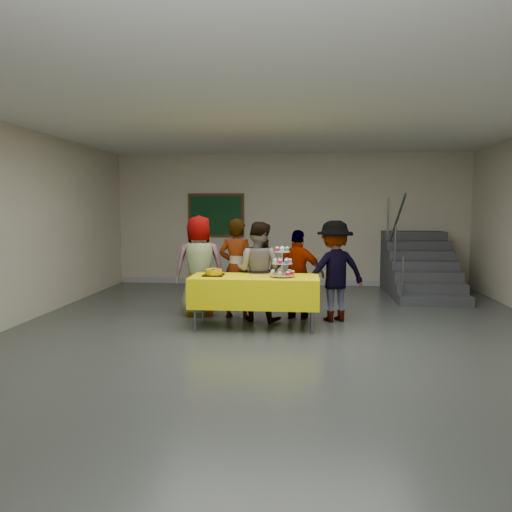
{
  "coord_description": "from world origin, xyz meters",
  "views": [
    {
      "loc": [
        0.3,
        -6.44,
        1.78
      ],
      "look_at": [
        -0.4,
        0.99,
        1.05
      ],
      "focal_mm": 35.0,
      "sensor_mm": 36.0,
      "label": 1
    }
  ],
  "objects_px": {
    "bake_table": "(255,291)",
    "schoolchild_c": "(258,271)",
    "bear_cake": "(214,272)",
    "schoolchild_a": "(199,266)",
    "schoolchild_b": "(237,268)",
    "staircase": "(418,270)",
    "cupcake_stand": "(282,265)",
    "schoolchild_d": "(298,275)",
    "noticeboard": "(216,215)",
    "schoolchild_e": "(334,271)"
  },
  "relations": [
    {
      "from": "bake_table",
      "to": "schoolchild_c",
      "type": "distance_m",
      "value": 0.55
    },
    {
      "from": "bear_cake",
      "to": "schoolchild_a",
      "type": "height_order",
      "value": "schoolchild_a"
    },
    {
      "from": "bear_cake",
      "to": "schoolchild_c",
      "type": "xyz_separation_m",
      "value": [
        0.62,
        0.49,
        -0.05
      ]
    },
    {
      "from": "schoolchild_b",
      "to": "staircase",
      "type": "bearing_deg",
      "value": -132.24
    },
    {
      "from": "schoolchild_a",
      "to": "schoolchild_c",
      "type": "height_order",
      "value": "schoolchild_a"
    },
    {
      "from": "schoolchild_a",
      "to": "cupcake_stand",
      "type": "bearing_deg",
      "value": 136.93
    },
    {
      "from": "schoolchild_b",
      "to": "schoolchild_d",
      "type": "height_order",
      "value": "schoolchild_b"
    },
    {
      "from": "bear_cake",
      "to": "noticeboard",
      "type": "xyz_separation_m",
      "value": [
        -0.69,
        4.17,
        0.77
      ]
    },
    {
      "from": "schoolchild_e",
      "to": "staircase",
      "type": "relative_size",
      "value": 0.66
    },
    {
      "from": "schoolchild_c",
      "to": "schoolchild_b",
      "type": "bearing_deg",
      "value": -4.03
    },
    {
      "from": "schoolchild_b",
      "to": "noticeboard",
      "type": "height_order",
      "value": "noticeboard"
    },
    {
      "from": "schoolchild_a",
      "to": "schoolchild_b",
      "type": "distance_m",
      "value": 0.66
    },
    {
      "from": "schoolchild_a",
      "to": "schoolchild_c",
      "type": "xyz_separation_m",
      "value": [
        1.0,
        -0.29,
        -0.05
      ]
    },
    {
      "from": "bear_cake",
      "to": "schoolchild_d",
      "type": "relative_size",
      "value": 0.25
    },
    {
      "from": "noticeboard",
      "to": "staircase",
      "type": "bearing_deg",
      "value": -10.75
    },
    {
      "from": "staircase",
      "to": "schoolchild_a",
      "type": "bearing_deg",
      "value": -148.05
    },
    {
      "from": "schoolchild_a",
      "to": "noticeboard",
      "type": "distance_m",
      "value": 3.49
    },
    {
      "from": "cupcake_stand",
      "to": "schoolchild_c",
      "type": "relative_size",
      "value": 0.29
    },
    {
      "from": "schoolchild_b",
      "to": "staircase",
      "type": "distance_m",
      "value": 4.4
    },
    {
      "from": "schoolchild_c",
      "to": "schoolchild_d",
      "type": "distance_m",
      "value": 0.65
    },
    {
      "from": "bake_table",
      "to": "schoolchild_b",
      "type": "height_order",
      "value": "schoolchild_b"
    },
    {
      "from": "schoolchild_b",
      "to": "schoolchild_c",
      "type": "relative_size",
      "value": 1.03
    },
    {
      "from": "schoolchild_d",
      "to": "bake_table",
      "type": "bearing_deg",
      "value": 60.42
    },
    {
      "from": "bake_table",
      "to": "bear_cake",
      "type": "height_order",
      "value": "bear_cake"
    },
    {
      "from": "bake_table",
      "to": "staircase",
      "type": "xyz_separation_m",
      "value": [
        3.1,
        3.34,
        -0.07
      ]
    },
    {
      "from": "cupcake_stand",
      "to": "schoolchild_c",
      "type": "xyz_separation_m",
      "value": [
        -0.4,
        0.54,
        -0.17
      ]
    },
    {
      "from": "schoolchild_c",
      "to": "staircase",
      "type": "distance_m",
      "value": 4.21
    },
    {
      "from": "cupcake_stand",
      "to": "schoolchild_c",
      "type": "bearing_deg",
      "value": 126.51
    },
    {
      "from": "bear_cake",
      "to": "schoolchild_e",
      "type": "relative_size",
      "value": 0.23
    },
    {
      "from": "schoolchild_e",
      "to": "noticeboard",
      "type": "xyz_separation_m",
      "value": [
        -2.5,
        3.59,
        0.81
      ]
    },
    {
      "from": "cupcake_stand",
      "to": "staircase",
      "type": "distance_m",
      "value": 4.34
    },
    {
      "from": "schoolchild_c",
      "to": "staircase",
      "type": "bearing_deg",
      "value": -120.61
    },
    {
      "from": "noticeboard",
      "to": "bear_cake",
      "type": "bearing_deg",
      "value": -80.63
    },
    {
      "from": "schoolchild_a",
      "to": "schoolchild_b",
      "type": "relative_size",
      "value": 1.03
    },
    {
      "from": "schoolchild_c",
      "to": "staircase",
      "type": "height_order",
      "value": "staircase"
    },
    {
      "from": "bear_cake",
      "to": "schoolchild_a",
      "type": "distance_m",
      "value": 0.87
    },
    {
      "from": "staircase",
      "to": "schoolchild_d",
      "type": "bearing_deg",
      "value": -132.7
    },
    {
      "from": "schoolchild_a",
      "to": "schoolchild_c",
      "type": "bearing_deg",
      "value": 151.46
    },
    {
      "from": "bake_table",
      "to": "staircase",
      "type": "bearing_deg",
      "value": 47.13
    },
    {
      "from": "schoolchild_c",
      "to": "staircase",
      "type": "relative_size",
      "value": 0.65
    },
    {
      "from": "bake_table",
      "to": "staircase",
      "type": "distance_m",
      "value": 4.56
    },
    {
      "from": "bake_table",
      "to": "schoolchild_d",
      "type": "distance_m",
      "value": 0.93
    },
    {
      "from": "cupcake_stand",
      "to": "bear_cake",
      "type": "xyz_separation_m",
      "value": [
        -1.02,
        0.04,
        -0.12
      ]
    },
    {
      "from": "bear_cake",
      "to": "noticeboard",
      "type": "relative_size",
      "value": 0.28
    },
    {
      "from": "bear_cake",
      "to": "schoolchild_e",
      "type": "xyz_separation_m",
      "value": [
        1.81,
        0.58,
        -0.04
      ]
    },
    {
      "from": "staircase",
      "to": "cupcake_stand",
      "type": "bearing_deg",
      "value": -128.64
    },
    {
      "from": "bake_table",
      "to": "schoolchild_a",
      "type": "height_order",
      "value": "schoolchild_a"
    },
    {
      "from": "noticeboard",
      "to": "schoolchild_e",
      "type": "bearing_deg",
      "value": -55.18
    },
    {
      "from": "staircase",
      "to": "noticeboard",
      "type": "height_order",
      "value": "noticeboard"
    },
    {
      "from": "schoolchild_d",
      "to": "noticeboard",
      "type": "distance_m",
      "value": 4.1
    }
  ]
}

